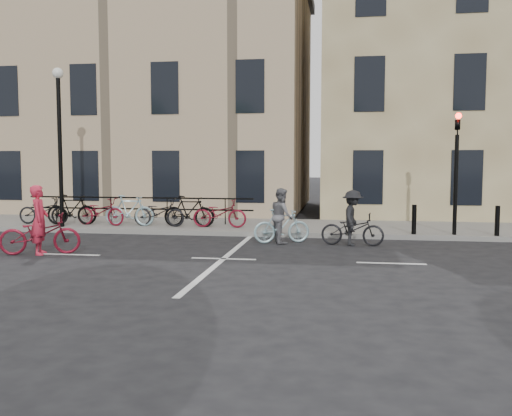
# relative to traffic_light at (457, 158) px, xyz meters

# --- Properties ---
(ground) EXTENTS (120.00, 120.00, 0.00)m
(ground) POSITION_rel_traffic_light_xyz_m (-6.20, -4.34, -2.45)
(ground) COLOR black
(ground) RESTS_ON ground
(sidewalk) EXTENTS (46.00, 4.00, 0.15)m
(sidewalk) POSITION_rel_traffic_light_xyz_m (-10.20, 1.66, -2.38)
(sidewalk) COLOR slate
(sidewalk) RESTS_ON ground
(building_east) EXTENTS (14.00, 10.00, 12.00)m
(building_east) POSITION_rel_traffic_light_xyz_m (2.80, 8.66, 3.70)
(building_east) COLOR #97845B
(building_east) RESTS_ON sidewalk
(building_west) EXTENTS (20.00, 10.00, 10.00)m
(building_west) POSITION_rel_traffic_light_xyz_m (-15.20, 8.66, 2.70)
(building_west) COLOR tan
(building_west) RESTS_ON sidewalk
(traffic_light) EXTENTS (0.18, 0.30, 3.90)m
(traffic_light) POSITION_rel_traffic_light_xyz_m (0.00, 0.00, 0.00)
(traffic_light) COLOR black
(traffic_light) RESTS_ON sidewalk
(lamp_post) EXTENTS (0.36, 0.36, 5.28)m
(lamp_post) POSITION_rel_traffic_light_xyz_m (-12.70, 0.06, 1.04)
(lamp_post) COLOR black
(lamp_post) RESTS_ON sidewalk
(bollard_east) EXTENTS (0.14, 0.14, 0.90)m
(bollard_east) POSITION_rel_traffic_light_xyz_m (-1.20, -0.09, -1.85)
(bollard_east) COLOR black
(bollard_east) RESTS_ON sidewalk
(bollard_west) EXTENTS (0.14, 0.14, 0.90)m
(bollard_west) POSITION_rel_traffic_light_xyz_m (1.20, -0.09, -1.85)
(bollard_west) COLOR black
(bollard_west) RESTS_ON sidewalk
(parked_bikes) EXTENTS (8.30, 1.23, 1.05)m
(parked_bikes) POSITION_rel_traffic_light_xyz_m (-10.55, 0.70, -1.81)
(parked_bikes) COLOR black
(parked_bikes) RESTS_ON sidewalk
(cyclist_pink) EXTENTS (2.11, 1.32, 1.77)m
(cyclist_pink) POSITION_rel_traffic_light_xyz_m (-10.98, -4.40, -1.84)
(cyclist_pink) COLOR maroon
(cyclist_pink) RESTS_ON ground
(cyclist_grey) EXTENTS (1.71, 1.00, 1.60)m
(cyclist_grey) POSITION_rel_traffic_light_xyz_m (-5.08, -1.51, -1.81)
(cyclist_grey) COLOR #99BFC9
(cyclist_grey) RESTS_ON ground
(cyclist_dark) EXTENTS (1.81, 1.06, 1.56)m
(cyclist_dark) POSITION_rel_traffic_light_xyz_m (-3.06, -1.65, -1.84)
(cyclist_dark) COLOR black
(cyclist_dark) RESTS_ON ground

